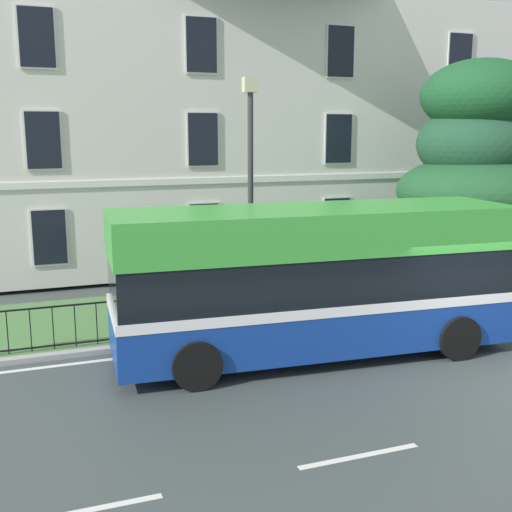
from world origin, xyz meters
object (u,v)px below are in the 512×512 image
at_px(single_decker_bus, 316,279).
at_px(street_lamp_post, 251,181).
at_px(georgian_townhouse, 227,106).
at_px(evergreen_tree, 474,190).

xyz_separation_m(single_decker_bus, street_lamp_post, (-0.43, 2.89, 1.88)).
height_order(georgian_townhouse, street_lamp_post, georgian_townhouse).
distance_m(georgian_townhouse, street_lamp_post, 10.25).
distance_m(evergreen_tree, single_decker_bus, 8.59).
relative_size(georgian_townhouse, street_lamp_post, 3.28).
height_order(evergreen_tree, street_lamp_post, evergreen_tree).
bearing_deg(georgian_townhouse, evergreen_tree, -57.68).
distance_m(single_decker_bus, street_lamp_post, 3.47).
bearing_deg(street_lamp_post, single_decker_bus, -81.53).
height_order(georgian_townhouse, single_decker_bus, georgian_townhouse).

